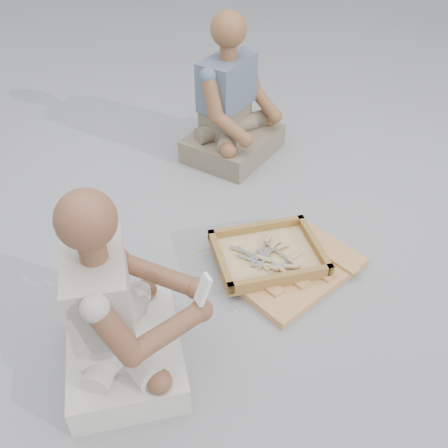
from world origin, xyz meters
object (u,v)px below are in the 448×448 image
object	(u,v)px
carved_panel	(295,269)
craftsman	(117,317)
tool_tray	(268,255)
companion	(232,111)

from	to	relation	value
carved_panel	craftsman	world-z (taller)	craftsman
carved_panel	craftsman	bearing A→B (deg)	-164.88
tool_tray	companion	size ratio (longest dim) A/B	0.61
tool_tray	craftsman	world-z (taller)	craftsman
carved_panel	companion	distance (m)	1.19
carved_panel	tool_tray	distance (m)	0.15
companion	carved_panel	bearing A→B (deg)	48.21
carved_panel	tool_tray	world-z (taller)	tool_tray
craftsman	companion	world-z (taller)	companion
carved_panel	tool_tray	bearing A→B (deg)	135.62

